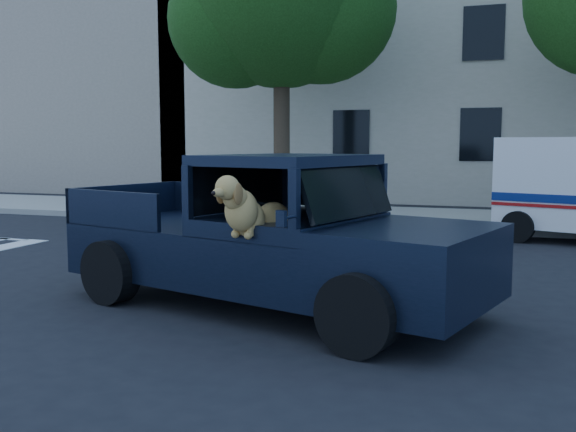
# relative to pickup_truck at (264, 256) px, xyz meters

# --- Properties ---
(ground) EXTENTS (120.00, 120.00, 0.00)m
(ground) POSITION_rel_pickup_truck_xyz_m (0.84, -0.08, -0.61)
(ground) COLOR black
(ground) RESTS_ON ground
(far_sidewalk) EXTENTS (60.00, 4.00, 0.15)m
(far_sidewalk) POSITION_rel_pickup_truck_xyz_m (0.84, 9.12, -0.53)
(far_sidewalk) COLOR gray
(far_sidewalk) RESTS_ON ground
(lane_stripes) EXTENTS (21.60, 0.14, 0.01)m
(lane_stripes) POSITION_rel_pickup_truck_xyz_m (2.84, 3.32, -0.60)
(lane_stripes) COLOR silver
(lane_stripes) RESTS_ON ground
(street_tree_left) EXTENTS (6.00, 5.20, 8.60)m
(street_tree_left) POSITION_rel_pickup_truck_xyz_m (-3.13, 9.54, 5.10)
(street_tree_left) COLOR #332619
(street_tree_left) RESTS_ON ground
(building_main) EXTENTS (26.00, 6.00, 9.00)m
(building_main) POSITION_rel_pickup_truck_xyz_m (3.84, 16.42, 3.89)
(building_main) COLOR beige
(building_main) RESTS_ON ground
(building_left) EXTENTS (12.00, 6.00, 8.00)m
(building_left) POSITION_rel_pickup_truck_xyz_m (-14.16, 16.42, 3.39)
(building_left) COLOR tan
(building_left) RESTS_ON ground
(pickup_truck) EXTENTS (5.37, 3.28, 1.80)m
(pickup_truck) POSITION_rel_pickup_truck_xyz_m (0.00, 0.00, 0.00)
(pickup_truck) COLOR black
(pickup_truck) RESTS_ON ground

